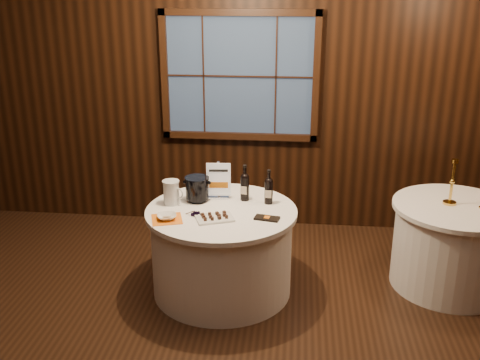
# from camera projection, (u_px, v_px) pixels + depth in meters

# --- Properties ---
(back_wall) EXTENTS (6.00, 0.10, 3.00)m
(back_wall) POSITION_uv_depth(u_px,v_px,m) (240.00, 86.00, 5.84)
(back_wall) COLOR black
(back_wall) RESTS_ON ground
(main_table) EXTENTS (1.28, 1.28, 0.77)m
(main_table) POSITION_uv_depth(u_px,v_px,m) (222.00, 250.00, 4.85)
(main_table) COLOR white
(main_table) RESTS_ON ground
(side_table) EXTENTS (1.08, 1.08, 0.77)m
(side_table) POSITION_uv_depth(u_px,v_px,m) (451.00, 246.00, 4.93)
(side_table) COLOR white
(side_table) RESTS_ON ground
(sign_stand) EXTENTS (0.21, 0.11, 0.34)m
(sign_stand) POSITION_uv_depth(u_px,v_px,m) (219.00, 186.00, 4.92)
(sign_stand) COLOR silver
(sign_stand) RESTS_ON main_table
(port_bottle_left) EXTENTS (0.08, 0.08, 0.32)m
(port_bottle_left) POSITION_uv_depth(u_px,v_px,m) (245.00, 185.00, 4.88)
(port_bottle_left) COLOR black
(port_bottle_left) RESTS_ON main_table
(port_bottle_right) EXTENTS (0.07, 0.08, 0.30)m
(port_bottle_right) POSITION_uv_depth(u_px,v_px,m) (269.00, 189.00, 4.81)
(port_bottle_right) COLOR black
(port_bottle_right) RESTS_ON main_table
(ice_bucket) EXTENTS (0.21, 0.21, 0.22)m
(ice_bucket) POSITION_uv_depth(u_px,v_px,m) (197.00, 188.00, 4.86)
(ice_bucket) COLOR black
(ice_bucket) RESTS_ON main_table
(chocolate_plate) EXTENTS (0.35, 0.29, 0.04)m
(chocolate_plate) POSITION_uv_depth(u_px,v_px,m) (215.00, 217.00, 4.52)
(chocolate_plate) COLOR white
(chocolate_plate) RESTS_ON main_table
(chocolate_box) EXTENTS (0.21, 0.14, 0.02)m
(chocolate_box) POSITION_uv_depth(u_px,v_px,m) (267.00, 218.00, 4.53)
(chocolate_box) COLOR black
(chocolate_box) RESTS_ON main_table
(grape_bunch) EXTENTS (0.15, 0.07, 0.04)m
(grape_bunch) POSITION_uv_depth(u_px,v_px,m) (196.00, 213.00, 4.60)
(grape_bunch) COLOR black
(grape_bunch) RESTS_ON main_table
(glass_pitcher) EXTENTS (0.19, 0.15, 0.21)m
(glass_pitcher) POSITION_uv_depth(u_px,v_px,m) (171.00, 192.00, 4.80)
(glass_pitcher) COLOR silver
(glass_pitcher) RESTS_ON main_table
(orange_napkin) EXTENTS (0.30, 0.30, 0.00)m
(orange_napkin) POSITION_uv_depth(u_px,v_px,m) (167.00, 219.00, 4.53)
(orange_napkin) COLOR orange
(orange_napkin) RESTS_ON main_table
(cracker_bowl) EXTENTS (0.19, 0.19, 0.04)m
(cracker_bowl) POSITION_uv_depth(u_px,v_px,m) (167.00, 217.00, 4.52)
(cracker_bowl) COLOR white
(cracker_bowl) RESTS_ON orange_napkin
(brass_candlestick) EXTENTS (0.11, 0.11, 0.40)m
(brass_candlestick) POSITION_uv_depth(u_px,v_px,m) (451.00, 188.00, 4.79)
(brass_candlestick) COLOR gold
(brass_candlestick) RESTS_ON side_table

